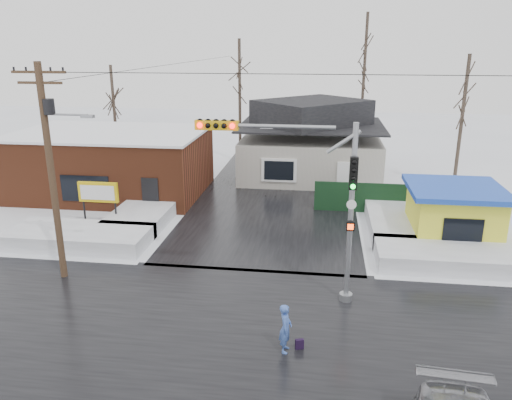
# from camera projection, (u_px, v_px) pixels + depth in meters

# --- Properties ---
(ground) EXTENTS (120.00, 120.00, 0.00)m
(ground) POSITION_uv_depth(u_px,v_px,m) (232.00, 335.00, 17.27)
(ground) COLOR white
(ground) RESTS_ON ground
(road_ns) EXTENTS (10.00, 120.00, 0.02)m
(road_ns) POSITION_uv_depth(u_px,v_px,m) (232.00, 335.00, 17.26)
(road_ns) COLOR black
(road_ns) RESTS_ON ground
(road_ew) EXTENTS (120.00, 10.00, 0.02)m
(road_ew) POSITION_uv_depth(u_px,v_px,m) (232.00, 335.00, 17.26)
(road_ew) COLOR black
(road_ew) RESTS_ON ground
(snowbank_nw) EXTENTS (7.00, 3.00, 0.80)m
(snowbank_nw) POSITION_uv_depth(u_px,v_px,m) (80.00, 237.00, 24.91)
(snowbank_nw) COLOR white
(snowbank_nw) RESTS_ON ground
(snowbank_ne) EXTENTS (7.00, 3.00, 0.80)m
(snowbank_ne) POSITION_uv_depth(u_px,v_px,m) (454.00, 257.00, 22.61)
(snowbank_ne) COLOR white
(snowbank_ne) RESTS_ON ground
(snowbank_nside_w) EXTENTS (3.00, 8.00, 0.80)m
(snowbank_nside_w) POSITION_uv_depth(u_px,v_px,m) (151.00, 207.00, 29.38)
(snowbank_nside_w) COLOR white
(snowbank_nside_w) RESTS_ON ground
(snowbank_nside_e) EXTENTS (3.00, 8.00, 0.80)m
(snowbank_nside_e) POSITION_uv_depth(u_px,v_px,m) (395.00, 218.00, 27.59)
(snowbank_nside_e) COLOR white
(snowbank_nside_e) RESTS_ON ground
(traffic_signal) EXTENTS (6.05, 0.68, 7.00)m
(traffic_signal) POSITION_uv_depth(u_px,v_px,m) (309.00, 188.00, 18.39)
(traffic_signal) COLOR gray
(traffic_signal) RESTS_ON ground
(utility_pole) EXTENTS (3.15, 0.44, 9.00)m
(utility_pole) POSITION_uv_depth(u_px,v_px,m) (52.00, 161.00, 20.04)
(utility_pole) COLOR #382619
(utility_pole) RESTS_ON ground
(brick_building) EXTENTS (12.20, 8.20, 4.12)m
(brick_building) POSITION_uv_depth(u_px,v_px,m) (112.00, 162.00, 33.16)
(brick_building) COLOR brown
(brick_building) RESTS_ON ground
(marquee_sign) EXTENTS (2.20, 0.21, 2.55)m
(marquee_sign) POSITION_uv_depth(u_px,v_px,m) (98.00, 194.00, 26.81)
(marquee_sign) COLOR black
(marquee_sign) RESTS_ON ground
(house) EXTENTS (10.40, 8.40, 5.76)m
(house) POSITION_uv_depth(u_px,v_px,m) (311.00, 142.00, 37.01)
(house) COLOR #B4AEA3
(house) RESTS_ON ground
(kiosk) EXTENTS (4.60, 4.60, 2.88)m
(kiosk) POSITION_uv_depth(u_px,v_px,m) (453.00, 214.00, 25.06)
(kiosk) COLOR yellow
(kiosk) RESTS_ON ground
(fence) EXTENTS (8.00, 0.12, 1.80)m
(fence) POSITION_uv_depth(u_px,v_px,m) (383.00, 198.00, 29.39)
(fence) COLOR black
(fence) RESTS_ON ground
(tree_far_left) EXTENTS (3.00, 3.00, 10.00)m
(tree_far_left) POSITION_uv_depth(u_px,v_px,m) (239.00, 65.00, 39.95)
(tree_far_left) COLOR #332821
(tree_far_left) RESTS_ON ground
(tree_far_mid) EXTENTS (3.00, 3.00, 12.00)m
(tree_far_mid) POSITION_uv_depth(u_px,v_px,m) (366.00, 44.00, 40.08)
(tree_far_mid) COLOR #332821
(tree_far_mid) RESTS_ON ground
(tree_far_right) EXTENTS (3.00, 3.00, 9.00)m
(tree_far_right) POSITION_uv_depth(u_px,v_px,m) (466.00, 83.00, 32.48)
(tree_far_right) COLOR #332821
(tree_far_right) RESTS_ON ground
(tree_far_west) EXTENTS (3.00, 3.00, 8.00)m
(tree_far_west) POSITION_uv_depth(u_px,v_px,m) (112.00, 86.00, 39.81)
(tree_far_west) COLOR #332821
(tree_far_west) RESTS_ON ground
(pedestrian) EXTENTS (0.43, 0.63, 1.68)m
(pedestrian) POSITION_uv_depth(u_px,v_px,m) (286.00, 329.00, 16.12)
(pedestrian) COLOR #4061B4
(pedestrian) RESTS_ON ground
(shopping_bag) EXTENTS (0.30, 0.20, 0.35)m
(shopping_bag) POSITION_uv_depth(u_px,v_px,m) (299.00, 345.00, 16.42)
(shopping_bag) COLOR black
(shopping_bag) RESTS_ON ground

